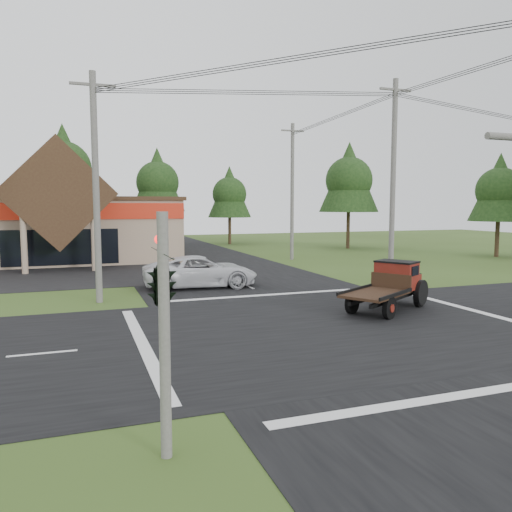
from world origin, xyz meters
name	(u,v)px	position (x,y,z in m)	size (l,w,h in m)	color
ground	(334,327)	(0.00, 0.00, 0.00)	(120.00, 120.00, 0.00)	#364B1B
road_ns	(334,327)	(0.00, 0.00, 0.01)	(12.00, 120.00, 0.02)	black
road_ew	(334,327)	(0.00, 0.00, 0.01)	(120.00, 12.00, 0.02)	black
traffic_signal_corner	(161,261)	(-7.50, -7.32, 3.52)	(0.53, 2.48, 4.40)	#595651
utility_pole_nw	(96,186)	(-8.00, 8.00, 5.39)	(2.00, 0.30, 10.50)	#595651
utility_pole_ne	(393,181)	(8.00, 8.00, 5.89)	(2.00, 0.30, 11.50)	#595651
utility_pole_n	(292,191)	(8.00, 22.00, 5.74)	(2.00, 0.30, 11.20)	#595651
tree_row_c	(63,166)	(-10.00, 41.00, 8.72)	(7.28, 7.28, 13.13)	#332316
tree_row_d	(158,180)	(0.00, 42.00, 7.38)	(6.16, 6.16, 11.11)	#332316
tree_row_e	(229,192)	(8.00, 40.00, 6.03)	(5.04, 5.04, 9.09)	#332316
tree_side_ne	(349,178)	(18.00, 30.00, 7.38)	(6.16, 6.16, 11.11)	#332316
tree_side_e_near	(500,188)	(26.00, 18.00, 6.03)	(5.04, 5.04, 9.09)	#332316
antique_flatbed_truck	(386,286)	(3.52, 1.88, 1.06)	(1.93, 5.05, 2.11)	#53150B
white_pickup	(200,271)	(-2.53, 10.68, 0.87)	(2.89, 6.27, 1.74)	silver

